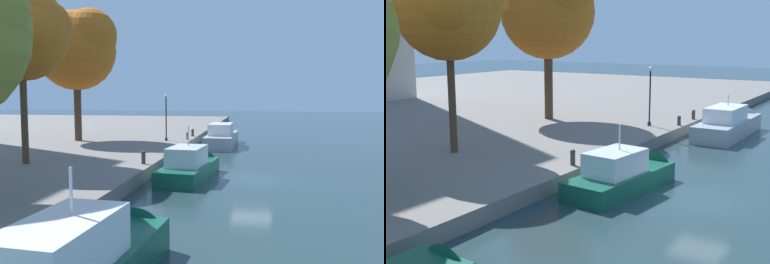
# 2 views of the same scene
# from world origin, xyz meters

# --- Properties ---
(ground_plane) EXTENTS (220.00, 220.00, 0.00)m
(ground_plane) POSITION_xyz_m (0.00, 0.00, 0.00)
(ground_plane) COLOR #23383D
(motor_yacht_1) EXTENTS (8.01, 3.16, 4.26)m
(motor_yacht_1) POSITION_xyz_m (0.01, 3.85, 0.56)
(motor_yacht_1) COLOR #14513D
(motor_yacht_1) RESTS_ON ground_plane
(motor_yacht_2) EXTENTS (10.46, 2.85, 4.06)m
(motor_yacht_2) POSITION_xyz_m (17.10, 3.51, 0.71)
(motor_yacht_2) COLOR #9EA3A8
(motor_yacht_2) RESTS_ON ground_plane
(mooring_bollard_0) EXTENTS (0.31, 0.31, 0.81)m
(mooring_bollard_0) POSITION_xyz_m (18.15, 6.88, 1.24)
(mooring_bollard_0) COLOR #2D2D33
(mooring_bollard_0) RESTS_ON dock_promenade
(mooring_bollard_1) EXTENTS (0.29, 0.29, 0.87)m
(mooring_bollard_1) POSITION_xyz_m (-0.23, 7.00, 1.27)
(mooring_bollard_1) COLOR #2D2D33
(mooring_bollard_1) RESTS_ON dock_promenade
(mooring_bollard_2) EXTENTS (0.30, 0.30, 0.77)m
(mooring_bollard_2) POSITION_xyz_m (14.69, 6.80, 1.22)
(mooring_bollard_2) COLOR #2D2D33
(mooring_bollard_2) RESTS_ON dock_promenade
(lamp_post) EXTENTS (0.33, 0.33, 4.55)m
(lamp_post) POSITION_xyz_m (13.32, 8.70, 3.25)
(lamp_post) COLOR black
(lamp_post) RESTS_ON dock_promenade
(tree_0) EXTENTS (6.12, 6.12, 11.51)m
(tree_0) POSITION_xyz_m (-1.42, 14.34, 9.29)
(tree_0) COLOR #4C3823
(tree_0) RESTS_ON dock_promenade
(tree_2) EXTENTS (7.69, 8.07, 12.68)m
(tree_2) POSITION_xyz_m (11.79, 16.97, 9.84)
(tree_2) COLOR #4C3823
(tree_2) RESTS_ON dock_promenade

